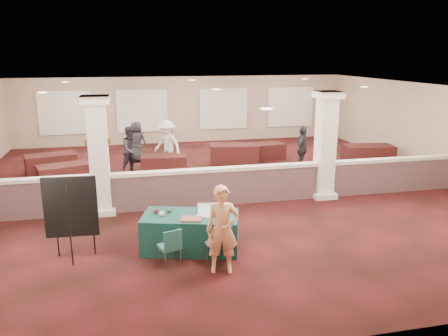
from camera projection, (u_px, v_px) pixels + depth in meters
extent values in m
plane|color=#3F0F12|center=(217.00, 189.00, 14.16)|extent=(16.00, 16.00, 0.00)
cube|color=gray|center=(184.00, 110.00, 21.31)|extent=(16.00, 0.04, 3.20)
cube|color=gray|center=(329.00, 245.00, 6.20)|extent=(16.00, 0.04, 3.20)
cube|color=gray|center=(438.00, 131.00, 15.43)|extent=(0.04, 16.00, 3.20)
cube|color=silver|center=(216.00, 89.00, 13.35)|extent=(16.00, 16.00, 0.02)
cube|color=brown|center=(227.00, 187.00, 12.62)|extent=(15.60, 0.20, 1.00)
cube|color=beige|center=(227.00, 169.00, 12.48)|extent=(15.60, 0.28, 0.10)
cube|color=silver|center=(99.00, 156.00, 11.60)|extent=(0.50, 0.50, 3.20)
cube|color=silver|center=(103.00, 210.00, 11.99)|extent=(0.70, 0.70, 0.16)
cube|color=silver|center=(95.00, 100.00, 11.23)|extent=(0.72, 0.72, 0.20)
cube|color=silver|center=(325.00, 146.00, 12.97)|extent=(0.50, 0.50, 3.20)
cube|color=silver|center=(322.00, 194.00, 13.35)|extent=(0.70, 0.70, 0.16)
cube|color=silver|center=(328.00, 95.00, 12.59)|extent=(0.72, 0.72, 0.20)
cylinder|color=brown|center=(87.00, 142.00, 11.44)|extent=(0.12, 0.12, 0.18)
cylinder|color=white|center=(87.00, 142.00, 11.44)|extent=(0.09, 0.09, 0.10)
cylinder|color=brown|center=(109.00, 141.00, 11.56)|extent=(0.12, 0.12, 0.18)
cylinder|color=white|center=(109.00, 141.00, 11.56)|extent=(0.09, 0.09, 0.10)
cube|color=#103A3A|center=(191.00, 232.00, 9.70)|extent=(2.30, 1.57, 0.80)
cube|color=#1D5552|center=(219.00, 244.00, 9.03)|extent=(0.54, 0.54, 0.06)
cube|color=#1D5552|center=(223.00, 237.00, 8.81)|extent=(0.40, 0.17, 0.41)
cylinder|color=slate|center=(215.00, 259.00, 8.86)|extent=(0.03, 0.03, 0.39)
cylinder|color=slate|center=(230.00, 255.00, 9.03)|extent=(0.03, 0.03, 0.39)
cylinder|color=slate|center=(207.00, 253.00, 9.15)|extent=(0.03, 0.03, 0.39)
cylinder|color=slate|center=(222.00, 249.00, 9.32)|extent=(0.03, 0.03, 0.39)
cube|color=#1D5552|center=(170.00, 247.00, 8.97)|extent=(0.51, 0.51, 0.05)
cube|color=#1D5552|center=(173.00, 240.00, 8.76)|extent=(0.39, 0.16, 0.39)
cylinder|color=slate|center=(165.00, 261.00, 8.80)|extent=(0.03, 0.03, 0.37)
cylinder|color=slate|center=(181.00, 257.00, 8.96)|extent=(0.03, 0.03, 0.37)
cylinder|color=slate|center=(159.00, 255.00, 9.08)|extent=(0.03, 0.03, 0.37)
cylinder|color=slate|center=(174.00, 251.00, 9.25)|extent=(0.03, 0.03, 0.37)
cube|color=black|center=(71.00, 207.00, 8.97)|extent=(1.08, 0.13, 1.30)
cylinder|color=black|center=(56.00, 219.00, 9.23)|extent=(0.03, 0.03, 1.73)
cylinder|color=black|center=(92.00, 217.00, 9.33)|extent=(0.03, 0.03, 1.73)
cylinder|color=black|center=(70.00, 227.00, 8.80)|extent=(0.03, 0.03, 1.73)
imported|color=tan|center=(222.00, 230.00, 8.57)|extent=(0.71, 0.54, 1.79)
cube|color=black|center=(64.00, 174.00, 14.59)|extent=(1.84, 1.31, 0.67)
cube|color=black|center=(164.00, 164.00, 15.96)|extent=(1.68, 0.92, 0.66)
cube|color=black|center=(368.00, 155.00, 17.21)|extent=(2.01, 1.20, 0.77)
cube|color=black|center=(51.00, 164.00, 15.94)|extent=(1.92, 1.33, 0.71)
cube|color=black|center=(234.00, 154.00, 17.37)|extent=(2.02, 1.25, 0.77)
cube|color=black|center=(264.00, 151.00, 18.05)|extent=(1.73, 1.03, 0.66)
imported|color=black|center=(132.00, 150.00, 15.88)|extent=(0.94, 0.84, 1.72)
imported|color=beige|center=(167.00, 145.00, 16.49)|extent=(1.22, 1.20, 1.83)
imported|color=black|center=(302.00, 149.00, 16.11)|extent=(0.97, 1.07, 1.67)
imported|color=black|center=(137.00, 142.00, 17.54)|extent=(0.92, 0.72, 1.64)
cube|color=silver|center=(205.00, 216.00, 9.52)|extent=(0.42, 0.34, 0.02)
cube|color=silver|center=(206.00, 208.00, 9.61)|extent=(0.35, 0.11, 0.24)
cube|color=silver|center=(206.00, 209.00, 9.61)|extent=(0.32, 0.09, 0.21)
cube|color=#BD431E|center=(191.00, 219.00, 9.32)|extent=(0.51, 0.44, 0.03)
sphere|color=beige|center=(162.00, 214.00, 9.51)|extent=(0.12, 0.12, 0.12)
sphere|color=maroon|center=(156.00, 211.00, 9.68)|extent=(0.11, 0.11, 0.11)
sphere|color=#48484C|center=(169.00, 210.00, 9.74)|extent=(0.11, 0.11, 0.11)
cube|color=red|center=(222.00, 221.00, 9.26)|extent=(0.14, 0.07, 0.01)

